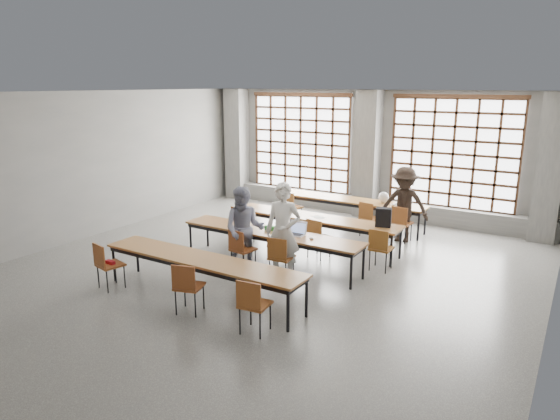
# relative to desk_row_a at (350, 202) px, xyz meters

# --- Properties ---
(floor) EXTENTS (11.00, 11.00, 0.00)m
(floor) POSITION_rel_desk_row_a_xyz_m (-0.06, -3.94, -0.66)
(floor) COLOR #50504E
(floor) RESTS_ON ground
(ceiling) EXTENTS (11.00, 11.00, 0.00)m
(ceiling) POSITION_rel_desk_row_a_xyz_m (-0.06, -3.94, 2.84)
(ceiling) COLOR silver
(ceiling) RESTS_ON floor
(wall_back) EXTENTS (10.00, 0.00, 10.00)m
(wall_back) POSITION_rel_desk_row_a_xyz_m (-0.06, 1.56, 1.09)
(wall_back) COLOR #5E5E5C
(wall_back) RESTS_ON floor
(wall_left) EXTENTS (0.00, 11.00, 11.00)m
(wall_left) POSITION_rel_desk_row_a_xyz_m (-5.06, -3.94, 1.09)
(wall_left) COLOR #5E5E5C
(wall_left) RESTS_ON floor
(column_left) EXTENTS (0.60, 0.55, 3.50)m
(column_left) POSITION_rel_desk_row_a_xyz_m (-4.56, 1.28, 1.09)
(column_left) COLOR #51514F
(column_left) RESTS_ON floor
(column_mid) EXTENTS (0.60, 0.55, 3.50)m
(column_mid) POSITION_rel_desk_row_a_xyz_m (-0.06, 1.28, 1.09)
(column_mid) COLOR #51514F
(column_mid) RESTS_ON floor
(column_right) EXTENTS (0.60, 0.55, 3.50)m
(column_right) POSITION_rel_desk_row_a_xyz_m (4.44, 1.28, 1.09)
(column_right) COLOR #51514F
(column_right) RESTS_ON floor
(window_left) EXTENTS (3.32, 0.12, 3.00)m
(window_left) POSITION_rel_desk_row_a_xyz_m (-2.31, 1.48, 1.24)
(window_left) COLOR white
(window_left) RESTS_ON wall_back
(window_right) EXTENTS (3.32, 0.12, 3.00)m
(window_right) POSITION_rel_desk_row_a_xyz_m (2.19, 1.48, 1.24)
(window_right) COLOR white
(window_right) RESTS_ON wall_back
(sill_ledge) EXTENTS (9.80, 0.35, 0.50)m
(sill_ledge) POSITION_rel_desk_row_a_xyz_m (-0.06, 1.36, -0.41)
(sill_ledge) COLOR #51514F
(sill_ledge) RESTS_ON floor
(desk_row_a) EXTENTS (4.00, 0.70, 0.73)m
(desk_row_a) POSITION_rel_desk_row_a_xyz_m (0.00, 0.00, 0.00)
(desk_row_a) COLOR brown
(desk_row_a) RESTS_ON floor
(desk_row_b) EXTENTS (4.00, 0.70, 0.73)m
(desk_row_b) POSITION_rel_desk_row_a_xyz_m (0.05, -2.04, 0.00)
(desk_row_b) COLOR brown
(desk_row_b) RESTS_ON floor
(desk_row_c) EXTENTS (4.00, 0.70, 0.73)m
(desk_row_c) POSITION_rel_desk_row_a_xyz_m (-0.18, -3.55, 0.00)
(desk_row_c) COLOR brown
(desk_row_c) RESTS_ON floor
(desk_row_d) EXTENTS (4.00, 0.70, 0.73)m
(desk_row_d) POSITION_rel_desk_row_a_xyz_m (-0.33, -5.53, 0.00)
(desk_row_d) COLOR brown
(desk_row_d) RESTS_ON floor
(chair_back_left) EXTENTS (0.48, 0.49, 0.88)m
(chair_back_left) POSITION_rel_desk_row_a_xyz_m (-1.41, -0.63, -0.13)
(chair_back_left) COLOR brown
(chair_back_left) RESTS_ON floor
(chair_back_mid) EXTENTS (0.50, 0.51, 0.88)m
(chair_back_mid) POSITION_rel_desk_row_a_xyz_m (0.78, -0.63, -0.13)
(chair_back_mid) COLOR brown
(chair_back_mid) RESTS_ON floor
(chair_back_right) EXTENTS (0.45, 0.46, 0.88)m
(chair_back_right) POSITION_rel_desk_row_a_xyz_m (1.59, -0.63, -0.13)
(chair_back_right) COLOR brown
(chair_back_right) RESTS_ON floor
(chair_mid_left) EXTENTS (0.52, 0.52, 0.88)m
(chair_mid_left) POSITION_rel_desk_row_a_xyz_m (-1.57, -2.67, -0.13)
(chair_mid_left) COLOR maroon
(chair_mid_left) RESTS_ON floor
(chair_mid_centre) EXTENTS (0.48, 0.48, 0.88)m
(chair_mid_centre) POSITION_rel_desk_row_a_xyz_m (0.43, -2.67, -0.13)
(chair_mid_centre) COLOR brown
(chair_mid_centre) RESTS_ON floor
(chair_mid_right) EXTENTS (0.42, 0.43, 0.88)m
(chair_mid_right) POSITION_rel_desk_row_a_xyz_m (1.85, -2.67, -0.13)
(chair_mid_right) COLOR brown
(chair_mid_right) RESTS_ON floor
(chair_front_left) EXTENTS (0.47, 0.48, 0.88)m
(chair_front_left) POSITION_rel_desk_row_a_xyz_m (-0.49, -4.18, -0.13)
(chair_front_left) COLOR brown
(chair_front_left) RESTS_ON floor
(chair_front_right) EXTENTS (0.45, 0.46, 0.88)m
(chair_front_right) POSITION_rel_desk_row_a_xyz_m (0.43, -4.18, -0.13)
(chair_front_right) COLOR brown
(chair_front_right) RESTS_ON floor
(chair_near_left) EXTENTS (0.50, 0.51, 0.88)m
(chair_near_left) POSITION_rel_desk_row_a_xyz_m (-2.05, -6.16, -0.13)
(chair_near_left) COLOR brown
(chair_near_left) RESTS_ON floor
(chair_near_mid) EXTENTS (0.53, 0.53, 0.88)m
(chair_near_mid) POSITION_rel_desk_row_a_xyz_m (-0.11, -6.16, -0.13)
(chair_near_mid) COLOR brown
(chair_near_mid) RESTS_ON floor
(chair_near_right) EXTENTS (0.46, 0.47, 0.88)m
(chair_near_right) POSITION_rel_desk_row_a_xyz_m (1.18, -6.16, -0.13)
(chair_near_right) COLOR brown
(chair_near_right) RESTS_ON floor
(student_male) EXTENTS (0.78, 0.60, 1.89)m
(student_male) POSITION_rel_desk_row_a_xyz_m (0.42, -4.05, 0.28)
(student_male) COLOR silver
(student_male) RESTS_ON floor
(student_female) EXTENTS (1.03, 0.95, 1.71)m
(student_female) POSITION_rel_desk_row_a_xyz_m (-0.48, -4.05, 0.19)
(student_female) COLOR #191E4C
(student_female) RESTS_ON floor
(student_back) EXTENTS (1.24, 0.84, 1.79)m
(student_back) POSITION_rel_desk_row_a_xyz_m (1.60, -0.50, 0.23)
(student_back) COLOR black
(student_back) RESTS_ON floor
(laptop_front) EXTENTS (0.38, 0.32, 0.26)m
(laptop_front) POSITION_rel_desk_row_a_xyz_m (0.37, -3.44, 0.13)
(laptop_front) COLOR #B1B1B5
(laptop_front) RESTS_ON desk_row_c
(laptop_back) EXTENTS (0.42, 0.37, 0.26)m
(laptop_back) POSITION_rel_desk_row_a_xyz_m (1.36, 0.11, 0.13)
(laptop_back) COLOR silver
(laptop_back) RESTS_ON desk_row_a
(mouse) EXTENTS (0.11, 0.09, 0.04)m
(mouse) POSITION_rel_desk_row_a_xyz_m (0.77, -3.57, 0.08)
(mouse) COLOR silver
(mouse) RESTS_ON desk_row_c
(green_box) EXTENTS (0.26, 0.12, 0.09)m
(green_box) POSITION_rel_desk_row_a_xyz_m (-0.23, -3.47, 0.11)
(green_box) COLOR #297E30
(green_box) RESTS_ON desk_row_c
(phone) EXTENTS (0.14, 0.10, 0.01)m
(phone) POSITION_rel_desk_row_a_xyz_m (0.00, -3.65, 0.07)
(phone) COLOR black
(phone) RESTS_ON desk_row_c
(paper_sheet_a) EXTENTS (0.30, 0.21, 0.00)m
(paper_sheet_a) POSITION_rel_desk_row_a_xyz_m (-0.55, -1.99, 0.07)
(paper_sheet_a) COLOR white
(paper_sheet_a) RESTS_ON desk_row_b
(paper_sheet_c) EXTENTS (0.35, 0.30, 0.00)m
(paper_sheet_c) POSITION_rel_desk_row_a_xyz_m (0.15, -2.04, 0.07)
(paper_sheet_c) COLOR white
(paper_sheet_c) RESTS_ON desk_row_b
(backpack) EXTENTS (0.36, 0.28, 0.40)m
(backpack) POSITION_rel_desk_row_a_xyz_m (1.65, -1.99, 0.27)
(backpack) COLOR black
(backpack) RESTS_ON desk_row_b
(plastic_bag) EXTENTS (0.29, 0.25, 0.29)m
(plastic_bag) POSITION_rel_desk_row_a_xyz_m (0.90, 0.05, 0.21)
(plastic_bag) COLOR silver
(plastic_bag) RESTS_ON desk_row_a
(red_pouch) EXTENTS (0.20, 0.09, 0.06)m
(red_pouch) POSITION_rel_desk_row_a_xyz_m (-2.03, -6.08, -0.16)
(red_pouch) COLOR maroon
(red_pouch) RESTS_ON chair_near_left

